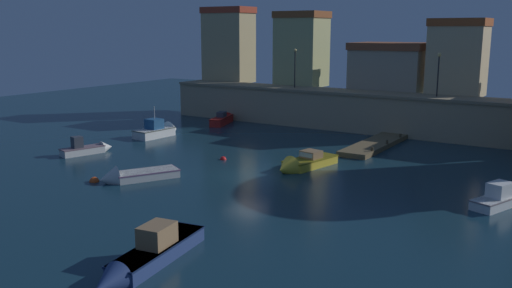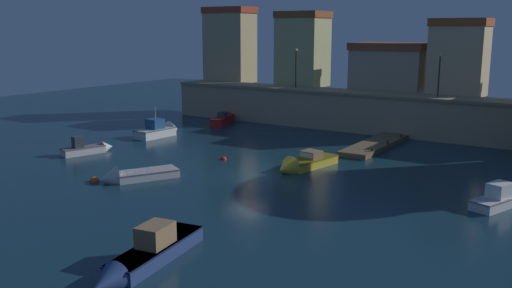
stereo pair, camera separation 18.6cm
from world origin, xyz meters
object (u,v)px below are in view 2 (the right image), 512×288
moored_boat_7 (160,130)px  moored_boat_0 (132,176)px  quay_lamp_1 (439,68)px  mooring_buoy_1 (94,181)px  mooring_buoy_0 (223,160)px  moored_boat_6 (504,197)px  moored_boat_5 (145,256)px  moored_boat_4 (89,148)px  moored_boat_3 (302,163)px  quay_lamp_0 (296,62)px  moored_boat_1 (225,119)px

moored_boat_7 → moored_boat_0: bearing=-139.9°
quay_lamp_1 → mooring_buoy_1: size_ratio=6.10×
moored_boat_7 → mooring_buoy_0: (10.38, -4.44, -0.53)m
quay_lamp_1 → moored_boat_6: 20.24m
quay_lamp_1 → moored_boat_5: (-2.07, -34.20, -5.73)m
quay_lamp_1 → mooring_buoy_0: 21.10m
quay_lamp_1 → moored_boat_7: size_ratio=0.79×
moored_boat_4 → quay_lamp_1: bearing=-28.8°
moored_boat_5 → mooring_buoy_0: bearing=-162.0°
quay_lamp_1 → mooring_buoy_1: (-14.04, -26.45, -6.20)m
moored_boat_0 → mooring_buoy_1: 2.35m
moored_boat_4 → moored_boat_6: bearing=-67.0°
moored_boat_3 → mooring_buoy_1: size_ratio=9.19×
mooring_buoy_0 → mooring_buoy_1: (-3.24, -9.42, 0.00)m
quay_lamp_1 → moored_boat_0: quay_lamp_1 is taller
quay_lamp_0 → moored_boat_6: quay_lamp_0 is taller
moored_boat_4 → moored_boat_5: (18.77, -13.14, 0.08)m
moored_boat_1 → moored_boat_3: (15.93, -12.57, -0.08)m
moored_boat_0 → moored_boat_3: moored_boat_3 is taller
moored_boat_0 → moored_boat_6: size_ratio=1.10×
moored_boat_3 → moored_boat_7: 17.04m
quay_lamp_0 → moored_boat_6: 29.32m
moored_boat_1 → mooring_buoy_1: 23.63m
moored_boat_6 → moored_boat_3: bearing=105.7°
quay_lamp_0 → moored_boat_3: 19.85m
quay_lamp_1 → moored_boat_5: size_ratio=0.54×
moored_boat_1 → mooring_buoy_1: bearing=178.1°
moored_boat_4 → mooring_buoy_0: (10.04, 4.03, -0.40)m
quay_lamp_0 → moored_boat_0: (1.97, -24.94, -5.98)m
mooring_buoy_1 → mooring_buoy_0: bearing=71.0°
moored_boat_0 → moored_boat_1: bearing=-130.3°
moored_boat_1 → moored_boat_3: size_ratio=0.96×
moored_boat_4 → moored_boat_5: moored_boat_5 is taller
moored_boat_7 → quay_lamp_1: bearing=-55.0°
moored_boat_1 → moored_boat_7: size_ratio=1.14×
moored_boat_1 → moored_boat_0: bearing=-176.5°
quay_lamp_0 → moored_boat_6: (22.89, -17.36, -5.85)m
moored_boat_1 → moored_boat_3: 20.29m
moored_boat_1 → mooring_buoy_0: moored_boat_1 is taller
moored_boat_3 → mooring_buoy_0: bearing=-72.7°
quay_lamp_0 → mooring_buoy_0: (3.44, -17.03, -6.27)m
mooring_buoy_0 → mooring_buoy_1: size_ratio=0.78×
quay_lamp_0 → quay_lamp_1: quay_lamp_0 is taller
moored_boat_5 → mooring_buoy_0: (-8.72, 17.17, -0.47)m
mooring_buoy_0 → quay_lamp_1: bearing=57.6°
quay_lamp_0 → moored_boat_5: 36.76m
quay_lamp_1 → moored_boat_1: quay_lamp_1 is taller
quay_lamp_1 → moored_boat_4: size_ratio=0.88×
moored_boat_0 → moored_boat_4: bearing=-85.8°
moored_boat_0 → mooring_buoy_0: (1.47, 7.90, -0.28)m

